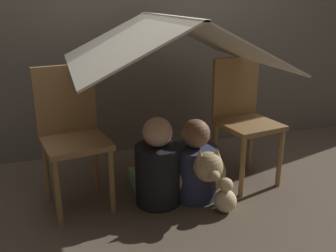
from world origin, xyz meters
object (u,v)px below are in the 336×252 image
Objects in this scene: chair_left at (72,131)px; person_second at (195,166)px; chair_right at (243,115)px; dog at (201,174)px; person_front at (158,168)px.

person_second is at bearing -22.69° from chair_left.
chair_right is (1.22, 0.00, 0.00)m from chair_left.
dog is (0.80, -0.24, -0.31)m from chair_left.
chair_left is 2.16× the size of dog.
chair_left is 1.00× the size of chair_right.
person_second is at bearing 105.56° from dog.
chair_left is 1.22m from chair_right.
dog is at bearing -74.44° from person_second.
chair_right is 0.54m from person_second.
person_second is at bearing 0.68° from person_front.
chair_right is at bearing 29.71° from dog.
chair_left is at bearing 163.58° from dog.
person_front is (-0.70, -0.17, -0.25)m from chair_right.
chair_right reaches higher than person_front.
chair_left is 1.52× the size of person_front.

